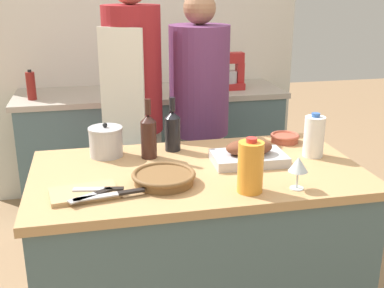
{
  "coord_description": "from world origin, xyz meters",
  "views": [
    {
      "loc": [
        -0.45,
        -1.98,
        1.72
      ],
      "look_at": [
        0.0,
        0.12,
        0.99
      ],
      "focal_mm": 45.0,
      "sensor_mm": 36.0,
      "label": 1
    }
  ],
  "objects_px": {
    "milk_jug": "(314,136)",
    "condiment_bottle_tall": "(158,83)",
    "roasting_pan": "(249,154)",
    "knife_chef": "(112,194)",
    "stock_pot": "(106,142)",
    "mixing_bowl": "(285,138)",
    "person_cook_guest": "(199,115)",
    "knife_paring": "(100,189)",
    "wine_glass_left": "(298,165)",
    "cutting_board": "(84,193)",
    "wine_bottle_green": "(149,135)",
    "condiment_bottle_short": "(31,86)",
    "juice_jug": "(250,167)",
    "stand_mixer": "(232,74)",
    "knife_bread": "(92,195)",
    "wine_bottle_dark": "(173,130)",
    "wicker_basket": "(164,177)",
    "person_cook_aproned": "(134,107)"
  },
  "relations": [
    {
      "from": "juice_jug",
      "to": "knife_paring",
      "type": "relative_size",
      "value": 1.12
    },
    {
      "from": "cutting_board",
      "to": "milk_jug",
      "type": "distance_m",
      "value": 1.12
    },
    {
      "from": "person_cook_guest",
      "to": "knife_paring",
      "type": "bearing_deg",
      "value": -99.92
    },
    {
      "from": "wicker_basket",
      "to": "milk_jug",
      "type": "bearing_deg",
      "value": 13.49
    },
    {
      "from": "wine_glass_left",
      "to": "person_cook_aproned",
      "type": "distance_m",
      "value": 1.23
    },
    {
      "from": "mixing_bowl",
      "to": "knife_paring",
      "type": "relative_size",
      "value": 0.75
    },
    {
      "from": "wicker_basket",
      "to": "mixing_bowl",
      "type": "relative_size",
      "value": 1.77
    },
    {
      "from": "stock_pot",
      "to": "condiment_bottle_tall",
      "type": "xyz_separation_m",
      "value": [
        0.43,
        1.19,
        0.04
      ]
    },
    {
      "from": "cutting_board",
      "to": "wine_glass_left",
      "type": "bearing_deg",
      "value": -8.0
    },
    {
      "from": "wicker_basket",
      "to": "person_cook_guest",
      "type": "xyz_separation_m",
      "value": [
        0.39,
        1.01,
        -0.02
      ]
    },
    {
      "from": "juice_jug",
      "to": "knife_chef",
      "type": "bearing_deg",
      "value": 175.83
    },
    {
      "from": "milk_jug",
      "to": "stand_mixer",
      "type": "xyz_separation_m",
      "value": [
        0.03,
        1.49,
        0.04
      ]
    },
    {
      "from": "wine_bottle_green",
      "to": "mixing_bowl",
      "type": "bearing_deg",
      "value": 6.51
    },
    {
      "from": "knife_bread",
      "to": "person_cook_aproned",
      "type": "bearing_deg",
      "value": 75.55
    },
    {
      "from": "cutting_board",
      "to": "stock_pot",
      "type": "height_order",
      "value": "stock_pot"
    },
    {
      "from": "cutting_board",
      "to": "mixing_bowl",
      "type": "height_order",
      "value": "mixing_bowl"
    },
    {
      "from": "condiment_bottle_tall",
      "to": "person_cook_guest",
      "type": "relative_size",
      "value": 0.12
    },
    {
      "from": "knife_paring",
      "to": "person_cook_aproned",
      "type": "xyz_separation_m",
      "value": [
        0.24,
        0.99,
        0.08
      ]
    },
    {
      "from": "milk_jug",
      "to": "knife_bread",
      "type": "height_order",
      "value": "milk_jug"
    },
    {
      "from": "mixing_bowl",
      "to": "knife_bread",
      "type": "xyz_separation_m",
      "value": [
        -1.01,
        -0.52,
        -0.0
      ]
    },
    {
      "from": "wicker_basket",
      "to": "condiment_bottle_short",
      "type": "bearing_deg",
      "value": 112.7
    },
    {
      "from": "mixing_bowl",
      "to": "stand_mixer",
      "type": "relative_size",
      "value": 0.54
    },
    {
      "from": "juice_jug",
      "to": "condiment_bottle_tall",
      "type": "bearing_deg",
      "value": 93.82
    },
    {
      "from": "stock_pot",
      "to": "person_cook_guest",
      "type": "xyz_separation_m",
      "value": [
        0.61,
        0.61,
        -0.06
      ]
    },
    {
      "from": "wine_glass_left",
      "to": "knife_chef",
      "type": "xyz_separation_m",
      "value": [
        -0.75,
        0.06,
        -0.08
      ]
    },
    {
      "from": "wine_glass_left",
      "to": "stand_mixer",
      "type": "relative_size",
      "value": 0.49
    },
    {
      "from": "condiment_bottle_short",
      "to": "knife_paring",
      "type": "bearing_deg",
      "value": -76.09
    },
    {
      "from": "stock_pot",
      "to": "person_cook_aproned",
      "type": "height_order",
      "value": "person_cook_aproned"
    },
    {
      "from": "mixing_bowl",
      "to": "knife_paring",
      "type": "distance_m",
      "value": 1.09
    },
    {
      "from": "mixing_bowl",
      "to": "condiment_bottle_tall",
      "type": "height_order",
      "value": "condiment_bottle_tall"
    },
    {
      "from": "wine_bottle_green",
      "to": "condiment_bottle_tall",
      "type": "xyz_separation_m",
      "value": [
        0.23,
        1.26,
        -0.0
      ]
    },
    {
      "from": "milk_jug",
      "to": "knife_paring",
      "type": "xyz_separation_m",
      "value": [
        -1.03,
        -0.23,
        -0.08
      ]
    },
    {
      "from": "knife_chef",
      "to": "knife_bread",
      "type": "xyz_separation_m",
      "value": [
        -0.08,
        0.01,
        0.0
      ]
    },
    {
      "from": "wine_glass_left",
      "to": "condiment_bottle_tall",
      "type": "xyz_separation_m",
      "value": [
        -0.31,
        1.76,
        0.01
      ]
    },
    {
      "from": "cutting_board",
      "to": "juice_jug",
      "type": "height_order",
      "value": "juice_jug"
    },
    {
      "from": "cutting_board",
      "to": "knife_paring",
      "type": "bearing_deg",
      "value": -3.5
    },
    {
      "from": "roasting_pan",
      "to": "knife_chef",
      "type": "distance_m",
      "value": 0.7
    },
    {
      "from": "milk_jug",
      "to": "wine_bottle_dark",
      "type": "relative_size",
      "value": 0.79
    },
    {
      "from": "wicker_basket",
      "to": "mixing_bowl",
      "type": "distance_m",
      "value": 0.83
    },
    {
      "from": "milk_jug",
      "to": "wine_bottle_green",
      "type": "relative_size",
      "value": 0.74
    },
    {
      "from": "stock_pot",
      "to": "wine_bottle_green",
      "type": "height_order",
      "value": "wine_bottle_green"
    },
    {
      "from": "wicker_basket",
      "to": "stock_pot",
      "type": "bearing_deg",
      "value": 118.82
    },
    {
      "from": "milk_jug",
      "to": "condiment_bottle_tall",
      "type": "relative_size",
      "value": 1.11
    },
    {
      "from": "roasting_pan",
      "to": "stock_pot",
      "type": "xyz_separation_m",
      "value": [
        -0.65,
        0.24,
        0.03
      ]
    },
    {
      "from": "cutting_board",
      "to": "milk_jug",
      "type": "relative_size",
      "value": 1.32
    },
    {
      "from": "wine_glass_left",
      "to": "stand_mixer",
      "type": "distance_m",
      "value": 1.86
    },
    {
      "from": "mixing_bowl",
      "to": "knife_bread",
      "type": "relative_size",
      "value": 0.86
    },
    {
      "from": "stock_pot",
      "to": "wine_glass_left",
      "type": "distance_m",
      "value": 0.94
    },
    {
      "from": "mixing_bowl",
      "to": "milk_jug",
      "type": "height_order",
      "value": "milk_jug"
    },
    {
      "from": "wine_bottle_dark",
      "to": "condiment_bottle_tall",
      "type": "xyz_separation_m",
      "value": [
        0.1,
        1.18,
        0.0
      ]
    }
  ]
}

